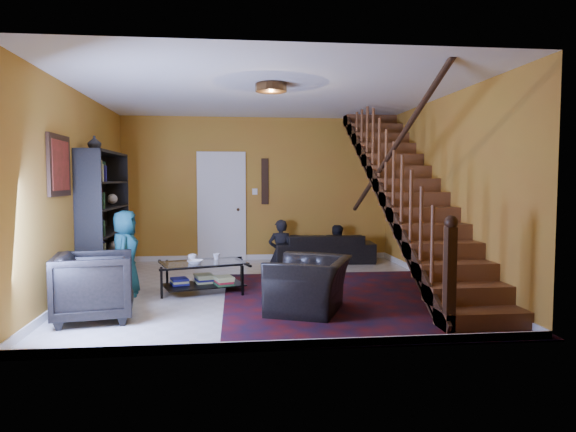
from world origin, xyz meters
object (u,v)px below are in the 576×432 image
at_px(armchair_right, 309,285).
at_px(coffee_table, 203,275).
at_px(sofa, 325,248).
at_px(armchair_left, 94,286).
at_px(bookshelf, 105,221).

relative_size(armchair_right, coffee_table, 0.78).
xyz_separation_m(sofa, coffee_table, (-2.18, -2.48, -0.02)).
xyz_separation_m(armchair_left, coffee_table, (1.14, 1.28, -0.14)).
relative_size(bookshelf, armchair_right, 1.99).
bearing_deg(armchair_right, coffee_table, -110.80).
distance_m(sofa, coffee_table, 3.31).
bearing_deg(coffee_table, sofa, 48.68).
distance_m(bookshelf, coffee_table, 1.84).
height_order(sofa, coffee_table, sofa).
height_order(armchair_right, coffee_table, armchair_right).
relative_size(sofa, armchair_right, 1.86).
xyz_separation_m(bookshelf, sofa, (3.68, 1.70, -0.69)).
bearing_deg(coffee_table, armchair_right, -43.02).
bearing_deg(armchair_left, coffee_table, -51.76).
height_order(armchair_left, armchair_right, armchair_left).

